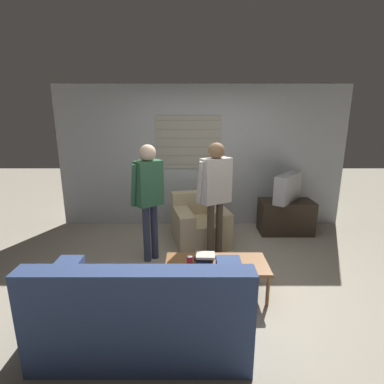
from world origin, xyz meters
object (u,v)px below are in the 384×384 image
at_px(armchair_beige, 198,223).
at_px(couch_blue, 142,313).
at_px(soda_can, 188,261).
at_px(coffee_table, 215,266).
at_px(tv, 286,187).
at_px(person_left_standing, 147,189).
at_px(book_stack, 204,258).
at_px(person_right_standing, 214,186).
at_px(spare_remote, 217,258).

bearing_deg(armchair_beige, couch_blue, 63.69).
bearing_deg(soda_can, coffee_table, 15.06).
xyz_separation_m(coffee_table, tv, (1.37, 1.88, 0.47)).
bearing_deg(person_left_standing, coffee_table, -84.96).
bearing_deg(coffee_table, tv, 53.90).
xyz_separation_m(coffee_table, book_stack, (-0.13, 0.01, 0.09)).
bearing_deg(soda_can, person_right_standing, 71.11).
relative_size(armchair_beige, coffee_table, 0.85).
bearing_deg(coffee_table, armchair_beige, 95.87).
xyz_separation_m(book_stack, spare_remote, (0.16, 0.09, -0.05)).
height_order(couch_blue, person_left_standing, person_left_standing).
bearing_deg(person_right_standing, soda_can, -139.58).
xyz_separation_m(tv, person_left_standing, (-2.25, -1.01, 0.23)).
distance_m(person_right_standing, soda_can, 1.25).
relative_size(armchair_beige, person_left_standing, 0.60).
height_order(person_left_standing, book_stack, person_left_standing).
height_order(person_left_standing, spare_remote, person_left_standing).
bearing_deg(person_right_standing, tv, 4.53).
height_order(armchair_beige, person_right_standing, person_right_standing).
distance_m(person_right_standing, spare_remote, 1.07).
xyz_separation_m(tv, person_right_standing, (-1.33, -0.94, 0.25)).
height_order(couch_blue, soda_can, couch_blue).
distance_m(coffee_table, spare_remote, 0.11).
bearing_deg(couch_blue, coffee_table, 48.54).
bearing_deg(spare_remote, couch_blue, -138.96).
xyz_separation_m(coffee_table, person_left_standing, (-0.88, 0.86, 0.70)).
bearing_deg(tv, armchair_beige, -39.00).
xyz_separation_m(armchair_beige, person_right_standing, (0.20, -0.57, 0.76)).
relative_size(armchair_beige, soda_can, 7.94).
bearing_deg(spare_remote, person_left_standing, 130.03).
distance_m(armchair_beige, person_right_standing, 0.97).
distance_m(tv, book_stack, 2.43).
bearing_deg(book_stack, tv, 51.27).
distance_m(armchair_beige, coffee_table, 1.52).
relative_size(person_left_standing, book_stack, 6.96).
distance_m(couch_blue, person_right_standing, 2.05).
relative_size(tv, person_right_standing, 0.45).
xyz_separation_m(person_left_standing, soda_can, (0.57, -0.95, -0.60)).
bearing_deg(coffee_table, spare_remote, 75.46).
relative_size(person_left_standing, person_right_standing, 0.99).
height_order(tv, spare_remote, tv).
xyz_separation_m(person_right_standing, soda_can, (-0.35, -1.03, -0.61)).
bearing_deg(soda_can, spare_remote, 28.85).
relative_size(person_right_standing, soda_can, 13.32).
xyz_separation_m(soda_can, spare_remote, (0.33, 0.18, -0.05)).
xyz_separation_m(couch_blue, coffee_table, (0.71, 0.81, 0.02)).
bearing_deg(person_right_standing, coffee_table, -123.38).
height_order(couch_blue, armchair_beige, couch_blue).
xyz_separation_m(couch_blue, armchair_beige, (0.56, 2.33, -0.03)).
relative_size(coffee_table, spare_remote, 8.71).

